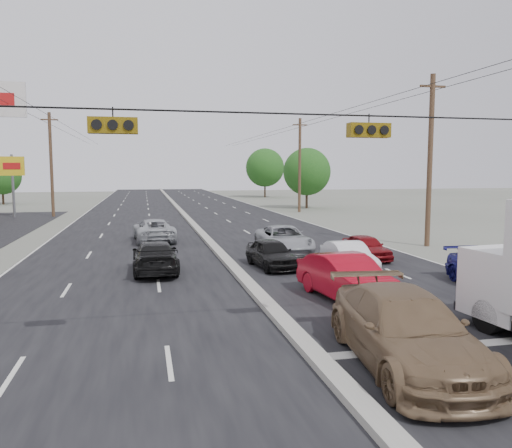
% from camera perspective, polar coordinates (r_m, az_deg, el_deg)
% --- Properties ---
extents(ground, '(200.00, 200.00, 0.00)m').
position_cam_1_polar(ground, '(12.85, 5.91, -14.29)').
color(ground, '#606356').
rests_on(ground, ground).
extents(road_surface, '(20.00, 160.00, 0.02)m').
position_cam_1_polar(road_surface, '(41.83, -7.30, -0.06)').
color(road_surface, black).
rests_on(road_surface, ground).
extents(center_median, '(0.50, 160.00, 0.20)m').
position_cam_1_polar(center_median, '(41.81, -7.30, 0.08)').
color(center_median, gray).
rests_on(center_median, ground).
extents(utility_pole_left_c, '(1.60, 0.30, 10.00)m').
position_cam_1_polar(utility_pole_left_c, '(52.12, -22.36, 6.37)').
color(utility_pole_left_c, '#422D1E').
rests_on(utility_pole_left_c, ground).
extents(utility_pole_right_b, '(1.60, 0.30, 10.00)m').
position_cam_1_polar(utility_pole_right_b, '(31.08, 19.26, 6.96)').
color(utility_pole_right_b, '#422D1E').
rests_on(utility_pole_right_b, ground).
extents(utility_pole_right_c, '(1.60, 0.30, 10.00)m').
position_cam_1_polar(utility_pole_right_c, '(53.96, 5.01, 6.78)').
color(utility_pole_right_c, '#422D1E').
rests_on(utility_pole_right_c, ground).
extents(traffic_signals, '(25.00, 0.30, 0.54)m').
position_cam_1_polar(traffic_signals, '(12.61, 12.34, 10.62)').
color(traffic_signals, black).
rests_on(traffic_signals, ground).
extents(pole_sign_far, '(2.20, 0.25, 6.00)m').
position_cam_1_polar(pole_sign_far, '(52.81, -26.09, 5.44)').
color(pole_sign_far, slate).
rests_on(pole_sign_far, ground).
extents(tree_left_far, '(4.80, 4.80, 6.12)m').
position_cam_1_polar(tree_left_far, '(73.67, -27.04, 4.88)').
color(tree_left_far, '#382619').
rests_on(tree_left_far, ground).
extents(tree_right_mid, '(5.60, 5.60, 7.14)m').
position_cam_1_polar(tree_right_mid, '(59.48, 5.84, 5.97)').
color(tree_right_mid, '#382619').
rests_on(tree_right_mid, ground).
extents(tree_right_far, '(6.40, 6.40, 8.16)m').
position_cam_1_polar(tree_right_far, '(83.80, 1.03, 6.46)').
color(tree_right_far, '#382619').
rests_on(tree_right_far, ground).
extents(tan_sedan, '(2.98, 6.04, 1.69)m').
position_cam_1_polar(tan_sedan, '(12.12, 16.72, -11.58)').
color(tan_sedan, brown).
rests_on(tan_sedan, ground).
extents(red_sedan, '(2.27, 4.91, 1.56)m').
position_cam_1_polar(red_sedan, '(17.58, 10.31, -6.11)').
color(red_sedan, '#A1091A').
rests_on(red_sedan, ground).
extents(queue_car_a, '(1.97, 4.03, 1.33)m').
position_cam_1_polar(queue_car_a, '(23.00, 1.79, -3.42)').
color(queue_car_a, black).
rests_on(queue_car_a, ground).
extents(queue_car_b, '(1.52, 4.03, 1.31)m').
position_cam_1_polar(queue_car_b, '(22.36, 10.55, -3.81)').
color(queue_car_b, white).
rests_on(queue_car_b, ground).
extents(queue_car_c, '(2.58, 5.32, 1.46)m').
position_cam_1_polar(queue_car_c, '(27.17, 3.20, -1.80)').
color(queue_car_c, '#9B9EA2').
rests_on(queue_car_c, ground).
extents(queue_car_d, '(2.25, 4.79, 1.35)m').
position_cam_1_polar(queue_car_d, '(20.97, 25.52, -4.92)').
color(queue_car_d, navy).
rests_on(queue_car_d, ground).
extents(queue_car_e, '(1.55, 3.65, 1.23)m').
position_cam_1_polar(queue_car_e, '(25.78, 12.45, -2.63)').
color(queue_car_e, maroon).
rests_on(queue_car_e, ground).
extents(oncoming_near, '(1.99, 4.78, 1.38)m').
position_cam_1_polar(oncoming_near, '(22.42, -11.45, -3.71)').
color(oncoming_near, black).
rests_on(oncoming_near, ground).
extents(oncoming_far, '(2.74, 5.28, 1.42)m').
position_cam_1_polar(oncoming_far, '(32.21, -11.59, -0.71)').
color(oncoming_far, '#9FA3A7').
rests_on(oncoming_far, ground).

